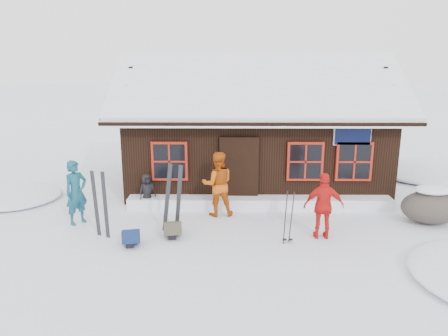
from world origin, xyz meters
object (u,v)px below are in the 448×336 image
Objects in this scene: skier_orange_right at (324,206)px; skier_crouched at (147,191)px; skier_teal at (76,192)px; skier_orange_left at (218,184)px; boulder at (431,206)px; backpack_blue at (131,239)px; backpack_olive at (173,231)px; ski_poles at (288,218)px.

skier_orange_right reaches higher than skier_crouched.
skier_teal is 3.72m from skier_orange_left.
boulder is (3.06, 1.02, -0.35)m from skier_orange_right.
skier_teal is 1.66× the size of skier_crouched.
skier_teal is 1.05× the size of skier_orange_right.
skier_teal reaches higher than backpack_blue.
backpack_olive is at bearing -171.36° from boulder.
ski_poles reaches higher than skier_crouched.
boulder is at bearing -43.82° from skier_crouched.
skier_teal is 2.83m from backpack_olive.
skier_crouched is (1.62, 1.18, -0.34)m from skier_teal.
backpack_blue is (-7.60, -1.50, -0.31)m from boulder.
skier_crouched reaches higher than backpack_olive.
skier_orange_left is at bearing -40.45° from skier_teal.
backpack_blue is (-3.66, -0.18, -0.47)m from ski_poles.
skier_teal reaches higher than boulder.
skier_orange_left reaches higher than backpack_olive.
skier_orange_right is 3.25m from boulder.
skier_teal is 2.03m from skier_crouched.
skier_crouched is at bearing -22.20° from skier_orange_right.
skier_crouched is (-4.62, 2.07, -0.30)m from skier_orange_right.
backpack_blue is (-4.54, -0.48, -0.67)m from skier_orange_right.
skier_teal is 3.05× the size of backpack_olive.
skier_orange_left is 2.93m from backpack_blue.
backpack_olive is at bearing -100.71° from skier_crouched.
skier_orange_right is 1.24× the size of ski_poles.
skier_teal is at bearing -6.17° from skier_orange_right.
skier_orange_right is 2.92× the size of backpack_olive.
skier_crouched is at bearing 172.21° from boulder.
skier_orange_right is 4.62m from backpack_blue.
skier_crouched is 0.66× the size of boulder.
backpack_olive is (-3.64, 0.00, -0.66)m from skier_orange_right.
skier_orange_right is (2.57, -1.55, -0.08)m from skier_orange_left.
skier_orange_right is at bearing 142.02° from skier_orange_left.
skier_teal is 9.30m from boulder.
boulder reaches higher than backpack_blue.
ski_poles is (-0.88, -0.30, -0.19)m from skier_orange_right.
boulder is 2.87× the size of backpack_blue.
backpack_blue is 0.97× the size of backpack_olive.
boulder is 2.79× the size of backpack_olive.
backpack_blue is at bearing -124.40° from skier_crouched.
skier_orange_left is 1.10× the size of skier_orange_right.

